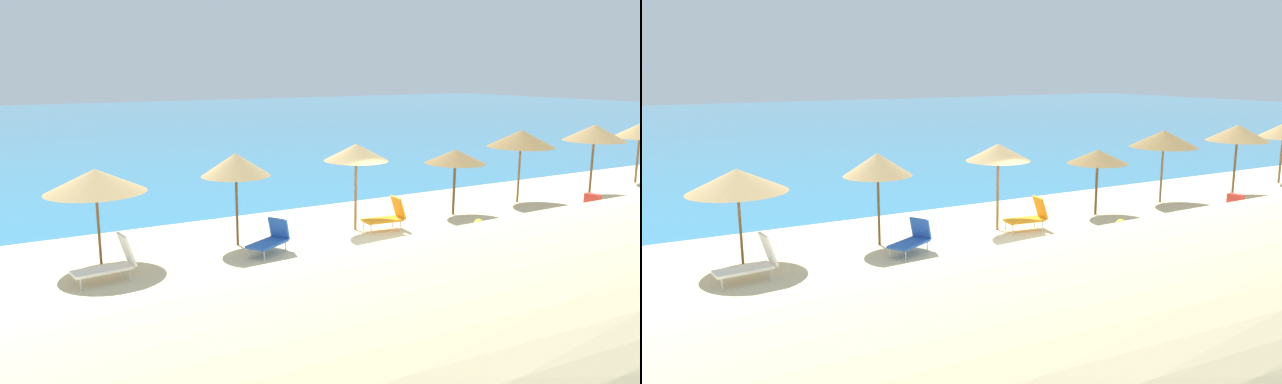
{
  "view_description": "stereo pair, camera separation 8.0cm",
  "coord_description": "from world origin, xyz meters",
  "views": [
    {
      "loc": [
        -10.61,
        -14.35,
        5.25
      ],
      "look_at": [
        -0.66,
        2.83,
        1.23
      ],
      "focal_mm": 34.61,
      "sensor_mm": 36.0,
      "label": 1
    },
    {
      "loc": [
        -10.54,
        -14.39,
        5.25
      ],
      "look_at": [
        -0.66,
        2.83,
        1.23
      ],
      "focal_mm": 34.61,
      "sensor_mm": 36.0,
      "label": 2
    }
  ],
  "objects": [
    {
      "name": "ground_plane",
      "position": [
        0.0,
        0.0,
        0.0
      ],
      "size": [
        160.0,
        160.0,
        0.0
      ],
      "primitive_type": "plane",
      "color": "beige"
    },
    {
      "name": "sea_water",
      "position": [
        0.0,
        44.29,
        0.0
      ],
      "size": [
        160.0,
        76.99,
        0.01
      ],
      "primitive_type": "cube",
      "color": "teal",
      "rests_on": "ground_plane"
    },
    {
      "name": "beach_umbrella_2",
      "position": [
        -7.73,
        2.53,
        2.3
      ],
      "size": [
        2.66,
        2.66,
        2.62
      ],
      "color": "brown",
      "rests_on": "ground_plane"
    },
    {
      "name": "beach_umbrella_3",
      "position": [
        -3.8,
        2.35,
        2.45
      ],
      "size": [
        2.05,
        2.05,
        2.79
      ],
      "color": "brown",
      "rests_on": "ground_plane"
    },
    {
      "name": "beach_umbrella_4",
      "position": [
        0.24,
        2.07,
        2.56
      ],
      "size": [
        2.09,
        2.09,
        2.85
      ],
      "color": "brown",
      "rests_on": "ground_plane"
    },
    {
      "name": "beach_umbrella_5",
      "position": [
        4.5,
        2.09,
        2.12
      ],
      "size": [
        2.16,
        2.16,
        2.37
      ],
      "color": "brown",
      "rests_on": "ground_plane"
    },
    {
      "name": "beach_umbrella_6",
      "position": [
        8.15,
        2.4,
        2.53
      ],
      "size": [
        2.6,
        2.6,
        2.86
      ],
      "color": "brown",
      "rests_on": "ground_plane"
    },
    {
      "name": "beach_umbrella_7",
      "position": [
        12.01,
        1.99,
        2.59
      ],
      "size": [
        2.52,
        2.52,
        2.93
      ],
      "color": "brown",
      "rests_on": "ground_plane"
    },
    {
      "name": "beach_umbrella_8",
      "position": [
        16.15,
        2.64,
        2.42
      ],
      "size": [
        2.32,
        2.32,
        2.76
      ],
      "color": "brown",
      "rests_on": "ground_plane"
    },
    {
      "name": "lounge_chair_0",
      "position": [
        1.12,
        1.49,
        0.48
      ],
      "size": [
        1.44,
        0.79,
        1.09
      ],
      "rotation": [
        0.0,
        0.0,
        1.44
      ],
      "color": "orange",
      "rests_on": "ground_plane"
    },
    {
      "name": "lounge_chair_2",
      "position": [
        -3.29,
        1.12,
        0.41
      ],
      "size": [
        1.46,
        1.19,
        0.95
      ],
      "rotation": [
        0.0,
        0.0,
        2.07
      ],
      "color": "blue",
      "rests_on": "ground_plane"
    },
    {
      "name": "lounge_chair_3",
      "position": [
        -7.78,
        0.98,
        0.46
      ],
      "size": [
        1.56,
        0.78,
        1.15
      ],
      "rotation": [
        0.0,
        0.0,
        1.69
      ],
      "color": "white",
      "rests_on": "ground_plane"
    },
    {
      "name": "beach_ball",
      "position": [
        3.84,
        0.11,
        0.17
      ],
      "size": [
        0.34,
        0.34,
        0.34
      ],
      "primitive_type": "sphere",
      "color": "yellow",
      "rests_on": "ground_plane"
    },
    {
      "name": "cooler_box",
      "position": [
        10.38,
        0.65,
        0.21
      ],
      "size": [
        0.42,
        0.62,
        0.41
      ],
      "primitive_type": "cube",
      "rotation": [
        0.0,
        0.0,
        1.78
      ],
      "color": "red",
      "rests_on": "ground_plane"
    }
  ]
}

